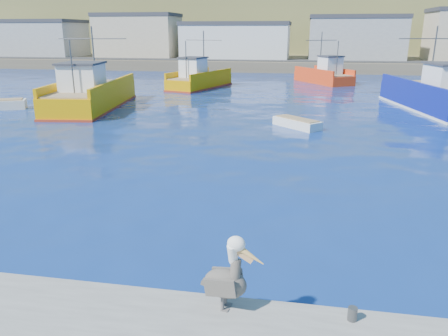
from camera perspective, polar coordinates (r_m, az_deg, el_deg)
name	(u,v)px	position (r m, az deg, el deg)	size (l,w,h in m)	color
ground	(235,252)	(13.22, 1.43, -10.88)	(260.00, 260.00, 0.00)	navy
dock_bollards	(239,302)	(9.94, 1.92, -17.07)	(36.20, 0.20, 0.30)	#4C4C4C
far_shore	(299,19)	(120.75, 9.80, 18.59)	(200.00, 81.00, 24.00)	brown
trawler_yellow_a	(91,95)	(38.79, -16.99, 9.13)	(5.93, 13.13, 6.69)	#D69201
trawler_yellow_b	(199,79)	(50.61, -3.32, 11.47)	(6.08, 10.27, 6.31)	#D69201
trawler_blue	(437,96)	(40.34, 26.08, 8.43)	(7.02, 13.49, 6.71)	navy
boat_orange	(325,75)	(56.69, 13.02, 11.80)	(7.31, 8.95, 6.11)	red
skiff_mid	(297,124)	(30.09, 9.50, 5.71)	(3.40, 3.34, 0.77)	silver
pelican	(228,278)	(9.61, 0.46, -14.13)	(1.42, 0.72, 1.75)	#595451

